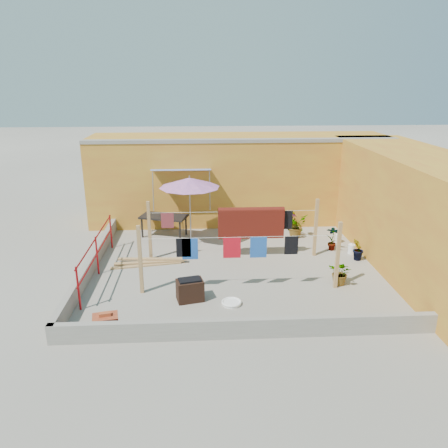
{
  "coord_description": "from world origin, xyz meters",
  "views": [
    {
      "loc": [
        -0.98,
        -11.52,
        5.17
      ],
      "look_at": [
        -0.31,
        0.3,
        1.24
      ],
      "focal_mm": 35.0,
      "sensor_mm": 36.0,
      "label": 1
    }
  ],
  "objects": [
    {
      "name": "water_jug_a",
      "position": [
        3.7,
        0.88,
        0.15
      ],
      "size": [
        0.22,
        0.22,
        0.34
      ],
      "color": "white",
      "rests_on": "ground"
    },
    {
      "name": "plant_right_a",
      "position": [
        3.18,
        1.19,
        0.41
      ],
      "size": [
        0.5,
        0.42,
        0.81
      ],
      "primitive_type": "imported",
      "rotation": [
        0.0,
        0.0,
        2.78
      ],
      "color": "#255F1B",
      "rests_on": "ground"
    },
    {
      "name": "ground",
      "position": [
        0.0,
        0.0,
        0.0
      ],
      "size": [
        80.0,
        80.0,
        0.0
      ],
      "primitive_type": "plane",
      "color": "#9E998E",
      "rests_on": "ground"
    },
    {
      "name": "plant_right_b",
      "position": [
        3.7,
        0.33,
        0.35
      ],
      "size": [
        0.43,
        0.47,
        0.7
      ],
      "primitive_type": "imported",
      "rotation": [
        0.0,
        0.0,
        4.35
      ],
      "color": "#255F1B",
      "rests_on": "ground"
    },
    {
      "name": "wall_back",
      "position": [
        0.5,
        4.69,
        1.61
      ],
      "size": [
        11.0,
        3.27,
        3.21
      ],
      "color": "#BD8F29",
      "rests_on": "ground"
    },
    {
      "name": "brick_stack",
      "position": [
        -3.05,
        -3.2,
        0.2
      ],
      "size": [
        0.6,
        0.49,
        0.47
      ],
      "color": "#A33825",
      "rests_on": "ground"
    },
    {
      "name": "brazier",
      "position": [
        -1.27,
        -1.88,
        0.28
      ],
      "size": [
        0.72,
        0.56,
        0.57
      ],
      "color": "black",
      "rests_on": "ground"
    },
    {
      "name": "plant_right_c",
      "position": [
        2.68,
        -1.24,
        0.33
      ],
      "size": [
        0.8,
        0.78,
        0.67
      ],
      "primitive_type": "imported",
      "rotation": [
        0.0,
        0.0,
        5.61
      ],
      "color": "#255F1B",
      "rests_on": "ground"
    },
    {
      "name": "green_hose",
      "position": [
        2.43,
        3.2,
        0.04
      ],
      "size": [
        0.53,
        0.53,
        0.08
      ],
      "color": "#186E1D",
      "rests_on": "ground"
    },
    {
      "name": "outdoor_table",
      "position": [
        -2.24,
        2.82,
        0.66
      ],
      "size": [
        1.72,
        1.2,
        0.73
      ],
      "color": "black",
      "rests_on": "ground"
    },
    {
      "name": "clothesline_rig",
      "position": [
        0.41,
        0.56,
        1.05
      ],
      "size": [
        5.09,
        2.35,
        1.8
      ],
      "color": "tan",
      "rests_on": "ground"
    },
    {
      "name": "wall_right",
      "position": [
        5.2,
        0.0,
        1.6
      ],
      "size": [
        2.4,
        9.0,
        3.2
      ],
      "primitive_type": "cube",
      "color": "#BD8F29",
      "rests_on": "ground"
    },
    {
      "name": "parapet_front",
      "position": [
        0.0,
        -3.58,
        0.22
      ],
      "size": [
        8.3,
        0.16,
        0.44
      ],
      "primitive_type": "cube",
      "color": "gray",
      "rests_on": "ground"
    },
    {
      "name": "water_jug_b",
      "position": [
        3.59,
        1.86,
        0.14
      ],
      "size": [
        0.21,
        0.21,
        0.33
      ],
      "color": "white",
      "rests_on": "ground"
    },
    {
      "name": "parapet_left",
      "position": [
        -4.08,
        0.0,
        0.22
      ],
      "size": [
        0.16,
        7.3,
        0.44
      ],
      "primitive_type": "cube",
      "color": "gray",
      "rests_on": "ground"
    },
    {
      "name": "patio_umbrella",
      "position": [
        -1.31,
        1.94,
        2.07
      ],
      "size": [
        2.2,
        2.2,
        2.31
      ],
      "color": "gray",
      "rests_on": "ground"
    },
    {
      "name": "plant_back_a",
      "position": [
        2.28,
        2.49,
        0.4
      ],
      "size": [
        0.95,
        0.94,
        0.8
      ],
      "primitive_type": "imported",
      "rotation": [
        0.0,
        0.0,
        0.66
      ],
      "color": "#255F1B",
      "rests_on": "ground"
    },
    {
      "name": "plant_back_b",
      "position": [
        2.3,
        3.2,
        0.36
      ],
      "size": [
        0.47,
        0.47,
        0.72
      ],
      "primitive_type": "imported",
      "rotation": [
        0.0,
        0.0,
        1.38
      ],
      "color": "#255F1B",
      "rests_on": "ground"
    },
    {
      "name": "white_basin",
      "position": [
        -0.27,
        -2.15,
        0.04
      ],
      "size": [
        0.49,
        0.49,
        0.09
      ],
      "color": "white",
      "rests_on": "ground"
    },
    {
      "name": "lumber_pile",
      "position": [
        -2.51,
        0.39,
        0.07
      ],
      "size": [
        2.2,
        0.61,
        0.13
      ],
      "color": "tan",
      "rests_on": "ground"
    },
    {
      "name": "red_railing",
      "position": [
        -3.85,
        -0.2,
        0.72
      ],
      "size": [
        0.05,
        4.2,
        1.1
      ],
      "color": "#A31016",
      "rests_on": "ground"
    }
  ]
}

